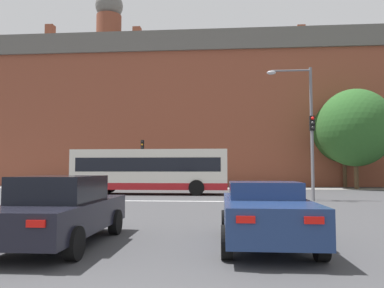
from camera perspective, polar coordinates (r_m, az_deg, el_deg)
The scene contains 13 objects.
stop_line_strip at distance 19.84m, azimuth 1.32°, elevation -8.71°, with size 9.16×0.30×0.01m, color silver.
far_pavement at distance 32.71m, azimuth 2.60°, elevation -6.77°, with size 70.18×2.50×0.01m, color gray.
brick_civic_building at distance 42.80m, azimuth 3.63°, elevation 4.53°, with size 46.75×12.77×22.67m.
car_saloon_left at distance 9.04m, azimuth -19.39°, elevation -9.48°, with size 1.99×4.57×1.54m.
car_roadster_right at distance 8.61m, azimuth 11.10°, elevation -10.30°, with size 1.97×4.25×1.41m.
bus_crossing_lead at distance 25.48m, azimuth -6.33°, elevation -4.02°, with size 10.33×2.72×2.98m.
traffic_light_near_right at distance 20.99m, azimuth 17.91°, elevation 0.02°, with size 0.26×0.31×4.55m.
traffic_light_far_left at distance 32.91m, azimuth -7.58°, elevation -1.80°, with size 0.26×0.31×4.22m.
street_lamp_junction at distance 21.82m, azimuth 16.63°, elevation 3.84°, with size 2.50×0.36×7.39m.
pedestrian_waiting at distance 33.65m, azimuth -12.93°, elevation -4.88°, with size 0.37×0.46×1.72m.
pedestrian_walking_east at distance 34.36m, azimuth -9.88°, elevation -4.76°, with size 0.26×0.41×1.84m.
tree_by_building at distance 37.93m, azimuth 22.09°, elevation 1.87°, with size 5.69×5.69×8.26m.
tree_distant at distance 34.97m, azimuth 23.57°, elevation 2.29°, with size 6.33×6.33×8.55m.
Camera 1 is at (1.11, -2.83, 1.70)m, focal length 35.00 mm.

